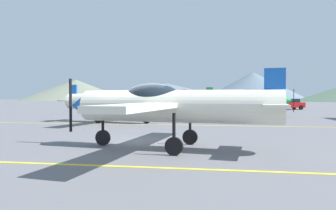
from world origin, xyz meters
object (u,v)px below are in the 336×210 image
(airplane_far, at_px, (247,100))
(airplane_near, at_px, (169,105))
(car_sedan, at_px, (289,104))
(airplane_mid, at_px, (114,101))
(airplane_back, at_px, (156,99))

(airplane_far, bearing_deg, airplane_near, -103.85)
(airplane_near, bearing_deg, car_sedan, 71.14)
(airplane_near, distance_m, airplane_mid, 12.23)
(airplane_near, xyz_separation_m, car_sedan, (12.55, 36.73, -0.77))
(car_sedan, bearing_deg, airplane_mid, -125.25)
(airplane_near, relative_size, airplane_far, 1.00)
(airplane_mid, relative_size, airplane_far, 1.00)
(airplane_mid, height_order, car_sedan, airplane_mid)
(airplane_far, distance_m, car_sedan, 19.19)
(airplane_far, bearing_deg, airplane_back, 141.04)
(airplane_far, relative_size, car_sedan, 2.06)
(airplane_near, bearing_deg, airplane_back, 101.97)
(airplane_mid, height_order, airplane_back, same)
(airplane_near, height_order, airplane_back, same)
(car_sedan, bearing_deg, airplane_far, -114.04)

